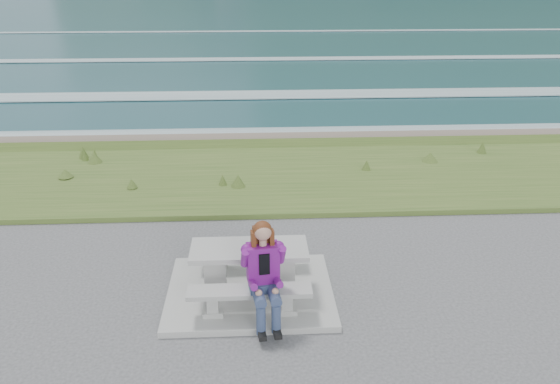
{
  "coord_description": "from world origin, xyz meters",
  "views": [
    {
      "loc": [
        0.09,
        -7.39,
        4.87
      ],
      "look_at": [
        0.54,
        1.2,
        1.26
      ],
      "focal_mm": 35.0,
      "sensor_mm": 36.0,
      "label": 1
    }
  ],
  "objects_px": {
    "seated_woman": "(265,288)",
    "bench_landward": "(250,295)",
    "picnic_table": "(249,257)",
    "bench_seaward": "(250,248)"
  },
  "relations": [
    {
      "from": "seated_woman",
      "to": "bench_landward",
      "type": "bearing_deg",
      "value": 139.21
    },
    {
      "from": "picnic_table",
      "to": "seated_woman",
      "type": "distance_m",
      "value": 0.87
    },
    {
      "from": "bench_seaward",
      "to": "seated_woman",
      "type": "xyz_separation_m",
      "value": [
        0.22,
        -1.54,
        0.21
      ]
    },
    {
      "from": "bench_seaward",
      "to": "picnic_table",
      "type": "bearing_deg",
      "value": -90.0
    },
    {
      "from": "picnic_table",
      "to": "bench_seaward",
      "type": "xyz_separation_m",
      "value": [
        0.0,
        0.7,
        -0.23
      ]
    },
    {
      "from": "picnic_table",
      "to": "bench_seaward",
      "type": "height_order",
      "value": "picnic_table"
    },
    {
      "from": "bench_landward",
      "to": "bench_seaward",
      "type": "distance_m",
      "value": 1.4
    },
    {
      "from": "picnic_table",
      "to": "bench_seaward",
      "type": "relative_size",
      "value": 1.0
    },
    {
      "from": "bench_landward",
      "to": "seated_woman",
      "type": "relative_size",
      "value": 1.19
    },
    {
      "from": "bench_landward",
      "to": "seated_woman",
      "type": "bearing_deg",
      "value": -33.0
    }
  ]
}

